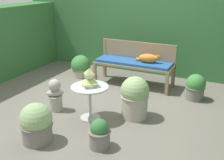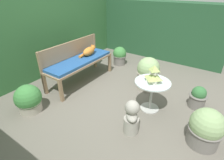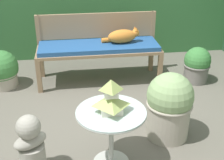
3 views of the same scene
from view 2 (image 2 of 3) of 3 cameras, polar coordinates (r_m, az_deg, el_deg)
name	(u,v)px [view 2 (image 2 of 3)]	position (r m, az deg, el deg)	size (l,w,h in m)	color
ground	(116,100)	(3.51, 1.37, -6.58)	(30.00, 30.00, 0.00)	#666056
foliage_hedge_back	(31,36)	(4.85, -24.98, 12.77)	(6.40, 0.99, 1.80)	#38703D
foliage_hedge_right	(162,30)	(5.67, 16.06, 15.37)	(0.70, 3.63, 1.62)	#234C2D
garden_bench	(80,62)	(4.02, -10.40, 5.72)	(1.69, 0.55, 0.55)	#937556
bench_backrest	(71,52)	(4.13, -13.25, 8.93)	(1.69, 0.06, 0.91)	#937556
cat	(89,51)	(4.20, -7.57, 9.33)	(0.53, 0.24, 0.21)	orange
patio_table	(152,88)	(3.12, 12.93, -2.52)	(0.62, 0.62, 0.57)	#B7B7B2
pagoda_birdhouse	(154,75)	(3.00, 13.46, 1.63)	(0.25, 0.25, 0.31)	silver
garden_bust	(132,118)	(2.68, 6.39, -12.13)	(0.35, 0.31, 0.58)	#A39E93
potted_plant_patio_mid	(206,128)	(2.82, 28.26, -13.75)	(0.46, 0.46, 0.59)	slate
potted_plant_path_edge	(198,97)	(3.58, 26.23, -5.11)	(0.32, 0.32, 0.43)	slate
potted_plant_table_far	(148,73)	(3.80, 11.63, 2.18)	(0.47, 0.47, 0.71)	#ADA393
potted_plant_bench_left	(29,99)	(3.45, -25.58, -5.76)	(0.47, 0.47, 0.51)	#ADA393
potted_plant_table_near	(120,56)	(4.98, 2.49, 7.92)	(0.37, 0.37, 0.51)	slate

